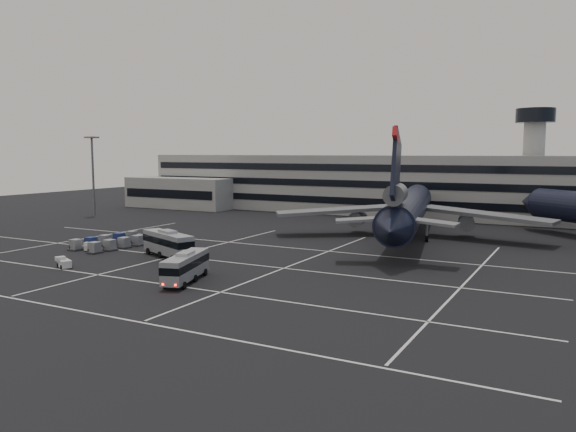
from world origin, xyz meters
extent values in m
plane|color=black|center=(0.00, 0.00, 0.00)|extent=(260.00, 260.00, 0.00)
cube|color=silver|center=(0.00, -22.00, 0.01)|extent=(90.00, 0.25, 0.01)
cube|color=silver|center=(0.00, -10.00, 0.01)|extent=(90.00, 0.25, 0.01)
cube|color=silver|center=(0.00, 4.00, 0.01)|extent=(90.00, 0.25, 0.01)
cube|color=silver|center=(0.00, 18.00, 0.01)|extent=(90.00, 0.25, 0.01)
cube|color=silver|center=(-30.00, 6.00, 0.01)|extent=(0.25, 55.00, 0.01)
cube|color=silver|center=(-6.00, 6.00, 0.01)|extent=(0.25, 55.00, 0.01)
cube|color=silver|center=(12.00, 6.00, 0.01)|extent=(0.25, 55.00, 0.01)
cube|color=silver|center=(34.00, 6.00, 0.01)|extent=(0.25, 55.00, 0.01)
cube|color=gray|center=(0.00, 72.00, 7.00)|extent=(120.00, 18.00, 14.00)
cube|color=black|center=(0.00, 62.95, 3.50)|extent=(118.00, 0.20, 1.60)
cube|color=black|center=(0.00, 62.95, 7.50)|extent=(118.00, 0.20, 1.60)
cube|color=black|center=(0.00, 62.95, 11.20)|extent=(118.00, 0.20, 1.60)
cube|color=gray|center=(-50.00, 60.00, 4.00)|extent=(30.00, 10.00, 8.00)
cylinder|color=gray|center=(35.00, 74.00, 11.00)|extent=(4.40, 4.40, 22.00)
cylinder|color=black|center=(35.00, 74.00, 22.50)|extent=(8.00, 8.00, 3.00)
ellipsoid|color=#38332B|center=(-60.00, 170.00, -10.50)|extent=(196.00, 140.00, 32.00)
ellipsoid|color=#38332B|center=(30.00, 170.00, -13.50)|extent=(252.00, 180.00, 44.00)
cylinder|color=slate|center=(-55.00, 35.00, 9.00)|extent=(0.50, 0.50, 18.00)
cube|color=slate|center=(-55.00, 35.00, 18.10)|extent=(2.40, 2.40, 0.35)
cylinder|color=black|center=(19.12, 35.06, 5.20)|extent=(15.23, 48.14, 5.60)
cone|color=black|center=(13.80, 60.72, 5.20)|extent=(6.40, 5.54, 5.60)
cone|color=black|center=(24.51, 9.11, 5.20)|extent=(5.95, 5.92, 5.04)
cube|color=black|center=(23.79, 12.54, 12.60)|extent=(2.41, 9.38, 10.97)
cube|color=red|center=(24.10, 11.07, 16.80)|extent=(1.19, 3.28, 2.24)
cylinder|color=#595B60|center=(23.69, 13.03, 9.30)|extent=(3.86, 6.42, 2.70)
cube|color=slate|center=(19.48, 12.67, 5.80)|extent=(8.16, 5.95, 0.87)
cube|color=slate|center=(27.70, 14.37, 5.80)|extent=(7.52, 3.24, 0.87)
cube|color=slate|center=(6.48, 34.48, 4.40)|extent=(21.35, 16.79, 1.75)
cylinder|color=#595B60|center=(8.81, 38.03, 2.70)|extent=(3.76, 5.93, 2.70)
cube|color=slate|center=(30.96, 39.56, 4.40)|extent=(22.63, 9.34, 1.75)
cylinder|color=#595B60|center=(27.41, 41.89, 2.70)|extent=(3.76, 5.93, 2.70)
cylinder|color=slate|center=(16.00, 50.10, 2.20)|extent=(0.44, 0.44, 3.00)
cylinder|color=black|center=(16.00, 50.10, 0.55)|extent=(0.71, 1.18, 1.10)
cylinder|color=slate|center=(16.40, 32.45, 2.20)|extent=(0.44, 0.44, 3.00)
cylinder|color=black|center=(16.40, 32.45, 0.55)|extent=(0.71, 1.18, 1.10)
cylinder|color=slate|center=(22.66, 33.75, 2.20)|extent=(0.44, 0.44, 3.00)
cylinder|color=black|center=(22.66, 33.75, 0.55)|extent=(0.71, 1.18, 1.10)
cone|color=black|center=(36.11, 58.89, 5.20)|extent=(7.08, 7.18, 5.60)
cube|color=#9A9CA2|center=(5.70, -7.83, 1.82)|extent=(5.03, 9.96, 2.66)
cube|color=black|center=(5.70, -7.83, 2.14)|extent=(5.10, 10.04, 0.84)
cube|color=#9A9CA2|center=(5.70, -7.83, 3.30)|extent=(2.15, 2.96, 0.31)
cylinder|color=black|center=(5.66, -11.42, 0.43)|extent=(0.52, 0.90, 0.85)
cylinder|color=black|center=(7.78, -10.75, 0.43)|extent=(0.52, 0.90, 0.85)
cylinder|color=black|center=(4.64, -8.16, 0.43)|extent=(0.52, 0.90, 0.85)
cylinder|color=black|center=(6.76, -7.50, 0.43)|extent=(0.52, 0.90, 0.85)
cylinder|color=black|center=(3.62, -4.90, 0.43)|extent=(0.52, 0.90, 0.85)
cylinder|color=black|center=(5.74, -4.24, 0.43)|extent=(0.52, 0.90, 0.85)
cube|color=#FF0C05|center=(6.49, -12.71, 0.80)|extent=(0.23, 0.13, 0.19)
cube|color=#FF0C05|center=(7.84, -12.29, 0.80)|extent=(0.23, 0.13, 0.19)
cube|color=#9A9CA2|center=(-6.02, 2.95, 2.02)|extent=(10.94, 6.54, 2.96)
cube|color=black|center=(-6.02, 2.95, 2.38)|extent=(11.02, 6.62, 0.94)
cube|color=#9A9CA2|center=(-6.02, 2.95, 3.68)|extent=(3.34, 2.62, 0.35)
cylinder|color=black|center=(-3.02, 0.32, 0.47)|extent=(0.99, 0.66, 0.95)
cylinder|color=black|center=(-2.05, 2.58, 0.47)|extent=(0.99, 0.66, 0.95)
cylinder|color=black|center=(-6.51, 1.81, 0.47)|extent=(0.99, 0.66, 0.95)
cylinder|color=black|center=(-5.54, 4.08, 0.47)|extent=(0.99, 0.66, 0.95)
cylinder|color=black|center=(-10.00, 3.31, 0.47)|extent=(0.99, 0.66, 0.95)
cylinder|color=black|center=(-9.03, 5.58, 0.47)|extent=(0.99, 0.66, 0.95)
cube|color=silver|center=(-19.89, 1.72, 0.51)|extent=(1.58, 2.25, 0.84)
cube|color=silver|center=(-19.78, 1.27, 1.07)|extent=(1.19, 1.06, 0.46)
cylinder|color=black|center=(-20.21, 0.88, 0.26)|extent=(0.32, 0.55, 0.52)
cylinder|color=black|center=(-19.22, 1.13, 0.26)|extent=(0.32, 0.55, 0.52)
cylinder|color=black|center=(-20.57, 2.32, 0.26)|extent=(0.32, 0.55, 0.52)
cylinder|color=black|center=(-19.58, 2.57, 0.26)|extent=(0.32, 0.55, 0.52)
cube|color=silver|center=(-12.90, -9.04, 0.57)|extent=(2.61, 2.11, 0.94)
cube|color=silver|center=(-12.43, -9.27, 1.20)|extent=(1.34, 1.44, 0.52)
cylinder|color=black|center=(-12.39, -9.92, 0.29)|extent=(0.62, 0.46, 0.58)
cylinder|color=black|center=(-11.90, -8.88, 0.29)|extent=(0.62, 0.46, 0.58)
cylinder|color=black|center=(-13.90, -9.20, 0.29)|extent=(0.62, 0.46, 0.58)
cylinder|color=black|center=(-13.40, -8.17, 0.29)|extent=(0.62, 0.46, 0.58)
cube|color=#2D2D30|center=(-22.09, 0.79, 0.14)|extent=(1.90, 2.14, 0.16)
cylinder|color=black|center=(-22.09, 0.79, 0.09)|extent=(0.09, 0.18, 0.18)
cube|color=gray|center=(-22.09, 0.79, 0.94)|extent=(1.53, 1.53, 1.44)
cube|color=#2D2D30|center=(-17.61, 0.34, 0.14)|extent=(1.90, 2.14, 0.16)
cylinder|color=black|center=(-17.61, 0.34, 0.09)|extent=(0.09, 0.18, 0.18)
cube|color=gray|center=(-17.61, 0.34, 0.94)|extent=(1.53, 1.53, 1.44)
cube|color=#2D2D30|center=(-21.81, 3.48, 0.14)|extent=(1.90, 2.14, 0.16)
cylinder|color=black|center=(-21.81, 3.48, 0.09)|extent=(0.09, 0.18, 0.18)
cube|color=navy|center=(-21.81, 3.48, 0.94)|extent=(1.53, 1.53, 1.44)
cube|color=#2D2D30|center=(-17.34, 3.02, 0.14)|extent=(1.90, 2.14, 0.16)
cylinder|color=black|center=(-17.34, 3.02, 0.09)|extent=(0.09, 0.18, 0.18)
cube|color=gray|center=(-17.34, 3.02, 0.94)|extent=(1.53, 1.53, 1.44)
cube|color=#2D2D30|center=(-21.54, 6.16, 0.14)|extent=(1.90, 2.14, 0.16)
cylinder|color=black|center=(-21.54, 6.16, 0.09)|extent=(0.09, 0.18, 0.18)
cube|color=gray|center=(-21.54, 6.16, 0.94)|extent=(1.53, 1.53, 1.44)
cube|color=#2D2D30|center=(-17.07, 5.71, 0.14)|extent=(1.90, 2.14, 0.16)
cylinder|color=black|center=(-17.07, 5.71, 0.09)|extent=(0.09, 0.18, 0.18)
cube|color=gray|center=(-17.07, 5.71, 0.94)|extent=(1.53, 1.53, 1.44)
cube|color=#2D2D30|center=(-21.27, 8.85, 0.14)|extent=(1.90, 2.14, 0.16)
cylinder|color=black|center=(-21.27, 8.85, 0.09)|extent=(0.09, 0.18, 0.18)
cube|color=navy|center=(-21.27, 8.85, 0.94)|extent=(1.53, 1.53, 1.44)
cube|color=#2D2D30|center=(-16.79, 8.39, 0.14)|extent=(1.90, 2.14, 0.16)
cylinder|color=black|center=(-16.79, 8.39, 0.09)|extent=(0.09, 0.18, 0.18)
cube|color=gray|center=(-16.79, 8.39, 0.94)|extent=(1.53, 1.53, 1.44)
cube|color=#2D2D30|center=(-20.99, 11.53, 0.14)|extent=(1.90, 2.14, 0.16)
cylinder|color=black|center=(-20.99, 11.53, 0.09)|extent=(0.09, 0.18, 0.18)
cube|color=gray|center=(-20.99, 11.53, 0.94)|extent=(1.53, 1.53, 1.44)
camera|label=1|loc=(45.71, -57.75, 14.76)|focal=35.00mm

